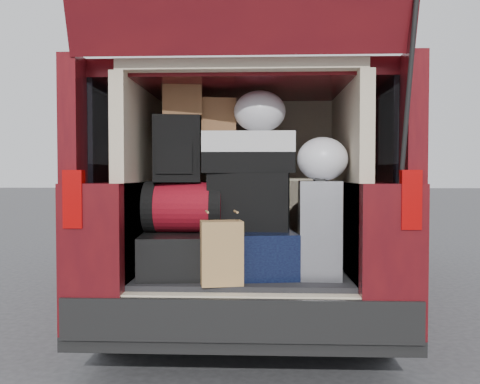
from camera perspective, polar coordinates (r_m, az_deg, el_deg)
The scene contains 15 objects.
ground at distance 3.13m, azimuth 0.26°, elevation -19.48°, with size 80.00×80.00×0.00m, color #37373A.
minivan at distance 4.78m, azimuth 1.08°, elevation -0.85°, with size 1.90×5.35×2.77m.
load_floor at distance 3.31m, azimuth 0.44°, elevation -13.30°, with size 1.24×1.05×0.55m, color black.
black_hardshell at distance 3.12m, azimuth -6.76°, elevation -6.79°, with size 0.44×0.61×0.24m, color black.
navy_hardshell at distance 3.10m, azimuth 1.19°, elevation -6.69°, with size 0.49×0.60×0.26m, color black.
silver_roller at distance 3.02m, azimuth 8.85°, elevation -4.08°, with size 0.23×0.37×0.56m, color silver.
kraft_bag at distance 2.77m, azimuth -2.09°, elevation -6.83°, with size 0.22×0.14×0.35m, color #B0834F.
red_duffel at distance 3.12m, azimuth -6.28°, elevation -1.69°, with size 0.47×0.31×0.31m, color maroon.
black_soft_case at distance 3.10m, azimuth 1.07°, elevation -1.05°, with size 0.48×0.29×0.35m, color black.
backpack at distance 3.11m, azimuth -7.15°, elevation 4.81°, with size 0.28×0.17×0.40m, color black.
twotone_duffel at distance 3.10m, azimuth 0.96°, elevation 4.43°, with size 0.55×0.28×0.25m, color silver.
grocery_sack_lower at distance 3.16m, azimuth -6.47°, elevation 10.36°, with size 0.23×0.19×0.21m, color brown.
grocery_sack_upper at distance 3.19m, azimuth -2.59°, elevation 8.47°, with size 0.21×0.17×0.21m, color brown.
plastic_bag_center at distance 3.11m, azimuth 2.23°, elevation 9.01°, with size 0.31×0.29×0.25m, color silver.
plastic_bag_right at distance 2.98m, azimuth 9.25°, elevation 3.67°, with size 0.29×0.27×0.25m, color silver.
Camera 1 is at (0.11, -2.92, 1.15)m, focal length 38.00 mm.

